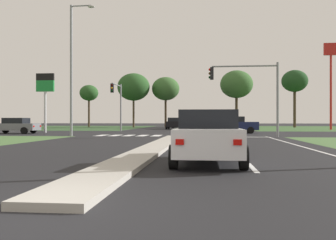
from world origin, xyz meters
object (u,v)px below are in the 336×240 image
at_px(treeline_fifth, 295,81).
at_px(treeline_second, 134,87).
at_px(treeline_near, 89,93).
at_px(treeline_fourth, 237,84).
at_px(fastfood_pole_sign, 331,66).
at_px(street_lamp_second, 73,64).
at_px(traffic_signal_far_left, 118,98).
at_px(traffic_signal_near_right, 252,85).
at_px(pedestrian_at_median, 190,121).
at_px(car_navy_fourth, 235,125).
at_px(fuel_price_totem, 45,89).
at_px(car_white_third, 208,137).
at_px(treeline_third, 166,89).
at_px(car_teal_near, 178,123).
at_px(car_black_second, 174,123).
at_px(car_grey_fifth, 15,126).

bearing_deg(treeline_fifth, treeline_second, -175.32).
relative_size(treeline_near, treeline_fourth, 0.79).
xyz_separation_m(treeline_fourth, treeline_fifth, (9.85, 1.23, 0.52)).
relative_size(fastfood_pole_sign, treeline_fourth, 1.18).
xyz_separation_m(street_lamp_second, treeline_fifth, (25.34, 36.29, 2.14)).
bearing_deg(traffic_signal_far_left, traffic_signal_near_right, -41.29).
distance_m(pedestrian_at_median, treeline_near, 27.28).
height_order(car_navy_fourth, street_lamp_second, street_lamp_second).
distance_m(traffic_signal_near_right, fuel_price_totem, 20.40).
bearing_deg(traffic_signal_near_right, fastfood_pole_sign, 59.53).
xyz_separation_m(car_white_third, street_lamp_second, (-10.49, 16.92, 4.88)).
height_order(fastfood_pole_sign, treeline_second, fastfood_pole_sign).
xyz_separation_m(pedestrian_at_median, treeline_fourth, (7.14, 17.16, 6.17)).
height_order(street_lamp_second, treeline_third, street_lamp_second).
bearing_deg(car_teal_near, traffic_signal_near_right, 104.25).
relative_size(car_black_second, street_lamp_second, 0.44).
bearing_deg(car_teal_near, street_lamp_second, 79.77).
bearing_deg(fastfood_pole_sign, car_black_second, 179.00).
bearing_deg(traffic_signal_far_left, fastfood_pole_sign, 21.34).
relative_size(car_white_third, pedestrian_at_median, 2.56).
bearing_deg(traffic_signal_near_right, traffic_signal_far_left, 138.71).
relative_size(treeline_second, treeline_fourth, 0.96).
bearing_deg(pedestrian_at_median, traffic_signal_near_right, 121.23).
relative_size(car_grey_fifth, treeline_fourth, 0.46).
relative_size(pedestrian_at_median, treeline_fifth, 0.17).
xyz_separation_m(car_black_second, car_navy_fourth, (7.20, -14.42, 0.01)).
relative_size(car_black_second, car_grey_fifth, 1.03).
distance_m(traffic_signal_far_left, pedestrian_at_median, 10.01).
xyz_separation_m(treeline_near, treeline_second, (8.76, -2.64, 0.80)).
distance_m(car_navy_fourth, fuel_price_totem, 19.02).
xyz_separation_m(car_navy_fourth, treeline_fourth, (2.32, 26.75, 6.47)).
height_order(car_white_third, car_navy_fourth, car_navy_fourth).
bearing_deg(fuel_price_totem, traffic_signal_far_left, 40.44).
distance_m(car_teal_near, fastfood_pole_sign, 24.32).
xyz_separation_m(fuel_price_totem, treeline_fifth, (30.81, 29.30, 3.51)).
relative_size(traffic_signal_far_left, pedestrian_at_median, 3.32).
height_order(car_black_second, fastfood_pole_sign, fastfood_pole_sign).
relative_size(car_grey_fifth, traffic_signal_near_right, 0.79).
distance_m(street_lamp_second, treeline_fourth, 38.36).
relative_size(traffic_signal_near_right, fuel_price_totem, 0.96).
xyz_separation_m(traffic_signal_far_left, treeline_fourth, (14.91, 22.91, 3.58)).
relative_size(car_black_second, treeline_fifth, 0.47).
height_order(fastfood_pole_sign, fuel_price_totem, fastfood_pole_sign).
distance_m(car_navy_fourth, treeline_second, 30.51).
bearing_deg(car_grey_fifth, street_lamp_second, -123.06).
bearing_deg(treeline_third, car_white_third, -82.26).
distance_m(car_teal_near, car_navy_fourth, 24.98).
xyz_separation_m(traffic_signal_near_right, pedestrian_at_median, (-5.50, 17.41, -2.80)).
height_order(traffic_signal_near_right, street_lamp_second, street_lamp_second).
distance_m(treeline_second, treeline_third, 5.77).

